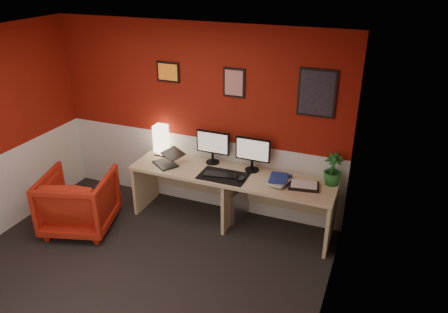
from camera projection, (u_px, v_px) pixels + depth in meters
ground at (132, 278)px, 4.71m from camera, size 4.00×3.50×0.01m
ceiling at (106, 46)px, 3.66m from camera, size 4.00×3.50×0.01m
wall_back at (197, 119)px, 5.66m from camera, size 4.00×0.01×2.50m
wall_right at (328, 219)px, 3.51m from camera, size 0.01×3.50×2.50m
wainscot_back at (198, 171)px, 5.97m from camera, size 4.00×0.01×1.00m
wainscot_right at (319, 290)px, 3.82m from camera, size 0.01×3.50×1.00m
desk at (231, 199)px, 5.53m from camera, size 2.60×0.65×0.73m
shoji_lamp at (161, 141)px, 5.83m from camera, size 0.16×0.16×0.40m
laptop at (165, 157)px, 5.57m from camera, size 0.40×0.38×0.22m
monitor_left at (212, 142)px, 5.54m from camera, size 0.45×0.06×0.58m
monitor_right at (253, 150)px, 5.34m from camera, size 0.45×0.06×0.58m
desk_mat at (223, 176)px, 5.31m from camera, size 0.60×0.38×0.01m
keyboard at (220, 175)px, 5.32m from camera, size 0.44×0.21×0.02m
mouse at (242, 179)px, 5.20m from camera, size 0.06×0.10×0.03m
book_bottom at (274, 179)px, 5.21m from camera, size 0.28×0.33×0.03m
book_middle at (272, 180)px, 5.15m from camera, size 0.25×0.30×0.02m
book_top at (270, 177)px, 5.16m from camera, size 0.25×0.31×0.03m
zen_tray at (304, 186)px, 5.06m from camera, size 0.39×0.30×0.03m
potted_plant at (333, 169)px, 5.05m from camera, size 0.23×0.23×0.39m
pc_tower at (236, 202)px, 5.72m from camera, size 0.27×0.47×0.45m
armchair at (79, 201)px, 5.44m from camera, size 1.03×1.04×0.77m
art_left at (168, 72)px, 5.52m from camera, size 0.32×0.02×0.26m
art_center at (234, 83)px, 5.24m from camera, size 0.28×0.02×0.36m
art_right at (317, 93)px, 4.90m from camera, size 0.44×0.02×0.56m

